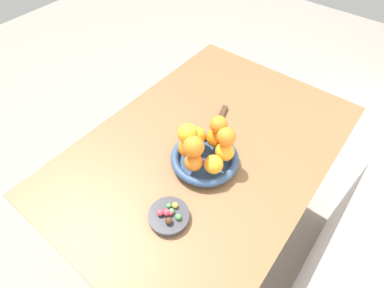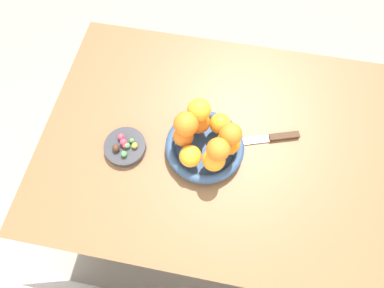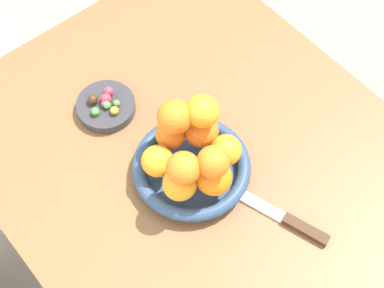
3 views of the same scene
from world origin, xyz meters
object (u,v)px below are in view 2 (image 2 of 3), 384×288
(candy_ball_2, at_px, (121,137))
(knife, at_px, (264,139))
(orange_8, at_px, (218,149))
(candy_ball_1, at_px, (124,142))
(candy_ball_6, at_px, (135,145))
(candy_ball_7, at_px, (125,146))
(orange_9, at_px, (186,124))
(candy_ball_0, at_px, (127,146))
(fruit_bowl, at_px, (205,147))
(orange_4, at_px, (198,122))
(orange_3, at_px, (220,124))
(dining_table, at_px, (224,153))
(candy_ball_5, at_px, (124,154))
(orange_6, at_px, (199,110))
(orange_5, at_px, (183,136))
(candy_ball_4, at_px, (116,148))
(orange_0, at_px, (190,156))
(orange_2, at_px, (227,143))
(candy_dish, at_px, (125,147))
(orange_1, at_px, (214,160))
(orange_7, at_px, (231,134))
(candy_ball_3, at_px, (132,141))

(candy_ball_2, bearing_deg, knife, -168.44)
(orange_8, xyz_separation_m, candy_ball_1, (0.27, -0.02, -0.10))
(candy_ball_6, relative_size, candy_ball_7, 1.12)
(orange_9, distance_m, candy_ball_0, 0.20)
(candy_ball_0, bearing_deg, fruit_bowl, -169.26)
(orange_4, height_order, knife, orange_4)
(orange_3, xyz_separation_m, orange_9, (0.09, 0.05, 0.06))
(dining_table, xyz_separation_m, candy_ball_5, (0.28, 0.11, 0.12))
(dining_table, distance_m, orange_6, 0.24)
(orange_5, bearing_deg, dining_table, -162.82)
(orange_9, distance_m, candy_ball_4, 0.22)
(orange_0, height_order, orange_3, same)
(orange_2, bearing_deg, knife, -149.46)
(orange_6, bearing_deg, candy_ball_4, 25.64)
(candy_ball_1, bearing_deg, knife, -166.07)
(orange_0, height_order, candy_ball_5, orange_0)
(orange_9, xyz_separation_m, candy_ball_1, (0.18, 0.04, -0.10))
(orange_4, distance_m, candy_ball_1, 0.22)
(candy_ball_7, bearing_deg, candy_ball_1, -54.31)
(candy_dish, height_order, candy_ball_6, candy_ball_6)
(orange_5, distance_m, orange_9, 0.06)
(orange_3, xyz_separation_m, knife, (-0.14, -0.01, -0.06))
(orange_1, bearing_deg, orange_3, -90.11)
(candy_ball_4, relative_size, candy_ball_5, 1.22)
(orange_1, bearing_deg, candy_ball_5, 3.24)
(orange_7, bearing_deg, orange_9, -4.90)
(orange_3, relative_size, orange_8, 0.99)
(orange_2, bearing_deg, candy_ball_3, 5.05)
(candy_ball_7, bearing_deg, candy_ball_4, 30.13)
(candy_ball_3, bearing_deg, orange_5, -171.19)
(dining_table, distance_m, orange_3, 0.16)
(candy_ball_3, bearing_deg, dining_table, -167.31)
(candy_ball_3, height_order, candy_ball_6, candy_ball_6)
(orange_0, bearing_deg, candy_ball_0, -4.31)
(candy_ball_2, bearing_deg, candy_ball_1, 128.82)
(orange_9, height_order, candy_ball_6, orange_9)
(orange_0, height_order, candy_ball_7, orange_0)
(candy_ball_6, bearing_deg, orange_4, -153.11)
(candy_dish, relative_size, candy_ball_5, 6.97)
(orange_4, height_order, candy_ball_2, orange_4)
(candy_dish, distance_m, orange_1, 0.27)
(orange_3, xyz_separation_m, candy_ball_4, (0.28, 0.11, -0.04))
(orange_1, distance_m, candy_ball_1, 0.26)
(orange_5, bearing_deg, orange_3, -148.82)
(orange_2, xyz_separation_m, candy_ball_1, (0.29, 0.03, -0.04))
(fruit_bowl, bearing_deg, candy_ball_1, 8.43)
(fruit_bowl, distance_m, candy_ball_0, 0.22)
(candy_ball_4, bearing_deg, orange_1, -179.72)
(orange_1, distance_m, candy_ball_2, 0.28)
(orange_2, distance_m, orange_5, 0.12)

